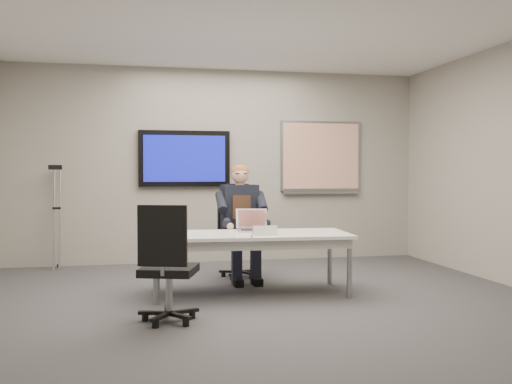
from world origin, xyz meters
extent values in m
cube|color=#3A3A3D|center=(0.00, 0.00, 0.00)|extent=(6.00, 6.00, 0.02)
cube|color=white|center=(0.00, 0.00, 2.80)|extent=(6.00, 6.00, 0.02)
cube|color=#A29E93|center=(0.00, 3.00, 1.40)|extent=(6.00, 0.02, 2.80)
cube|color=#A29E93|center=(0.00, -3.00, 1.40)|extent=(6.00, 0.02, 2.80)
cube|color=white|center=(0.01, 0.71, 0.63)|extent=(2.17, 1.01, 0.04)
cube|color=beige|center=(0.01, 0.71, 0.56)|extent=(2.07, 0.92, 0.09)
cylinder|color=gray|center=(-1.00, 0.40, 0.31)|extent=(0.05, 0.05, 0.62)
cylinder|color=gray|center=(0.97, 0.28, 0.31)|extent=(0.05, 0.05, 0.62)
cylinder|color=gray|center=(-0.95, 1.14, 0.31)|extent=(0.05, 0.05, 0.62)
cylinder|color=gray|center=(1.02, 1.02, 0.31)|extent=(0.05, 0.05, 0.62)
cube|color=black|center=(-0.50, 2.95, 1.50)|extent=(1.30, 0.08, 0.80)
cube|color=#0D1290|center=(-0.50, 2.90, 1.50)|extent=(1.16, 0.01, 0.66)
cube|color=gray|center=(1.55, 2.98, 1.55)|extent=(1.25, 0.04, 1.05)
cube|color=white|center=(1.55, 2.95, 1.55)|extent=(1.18, 0.01, 0.98)
cube|color=gray|center=(1.55, 2.94, 1.00)|extent=(1.18, 0.05, 0.04)
cylinder|color=gray|center=(0.07, 1.69, 0.25)|extent=(0.05, 0.05, 0.33)
cube|color=black|center=(0.07, 1.69, 0.42)|extent=(0.53, 0.53, 0.06)
cube|color=black|center=(0.00, 1.87, 0.72)|extent=(0.38, 0.17, 0.47)
cylinder|color=gray|center=(-0.90, -0.27, 0.28)|extent=(0.06, 0.06, 0.35)
cube|color=black|center=(-0.90, -0.27, 0.45)|extent=(0.57, 0.57, 0.07)
cube|color=black|center=(-0.97, -0.47, 0.78)|extent=(0.41, 0.17, 0.51)
cube|color=black|center=(0.07, 1.66, 0.85)|extent=(0.45, 0.29, 0.60)
cube|color=#3D2619|center=(0.07, 1.53, 0.88)|extent=(0.23, 0.04, 0.29)
sphere|color=tan|center=(0.07, 1.63, 1.27)|extent=(0.22, 0.22, 0.22)
ellipsoid|color=brown|center=(0.07, 1.65, 1.30)|extent=(0.23, 0.23, 0.19)
cube|color=#BDBDBF|center=(0.09, 0.86, 0.66)|extent=(0.39, 0.31, 0.02)
cube|color=black|center=(0.09, 0.85, 0.67)|extent=(0.32, 0.23, 0.00)
cube|color=#BDBDBF|center=(0.09, 1.01, 0.78)|extent=(0.36, 0.16, 0.23)
cube|color=#B01E12|center=(0.09, 1.00, 0.79)|extent=(0.31, 0.13, 0.19)
cylinder|color=black|center=(-0.04, 0.39, 0.66)|extent=(0.04, 0.14, 0.01)
camera|label=1|loc=(-1.18, -5.25, 1.31)|focal=40.00mm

